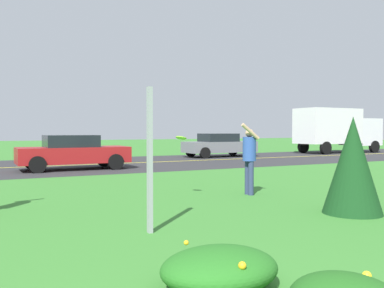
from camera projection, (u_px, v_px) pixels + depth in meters
The scene contains 11 objects.
ground_plane at pixel (51, 198), 10.33m from camera, with size 120.00×120.00×0.00m, color #387A2D.
highway_strip at pixel (16, 167), 18.69m from camera, with size 120.00×9.76×0.01m, color #2D2D30.
highway_center_stripe at pixel (16, 167), 18.69m from camera, with size 120.00×0.16×0.00m, color yellow.
daylily_clump_front_left at pixel (220, 269), 4.38m from camera, with size 1.28×1.06×0.44m.
sign_post_by_roadside at pixel (150, 160), 6.75m from camera, with size 0.07×0.10×2.35m.
evergreen_shrub_side at pixel (353, 165), 8.33m from camera, with size 1.16×1.16×1.93m, color #143D19.
person_catcher_blue_shirt at pixel (249, 155), 10.77m from camera, with size 0.53×0.50×1.84m.
frisbee_lime at pixel (181, 138), 10.22m from camera, with size 0.27×0.27×0.12m.
car_red_center_right at pixel (73, 152), 17.67m from camera, with size 4.50×2.00×1.45m.
car_gray_rightmost at pixel (219, 145), 26.11m from camera, with size 4.50×2.00×1.45m.
box_truck_white at pixel (337, 128), 30.70m from camera, with size 6.70×2.46×3.20m.
Camera 1 is at (-1.67, -1.27, 1.66)m, focal length 39.41 mm.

